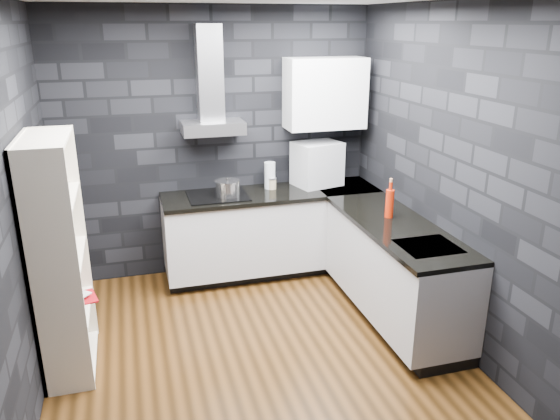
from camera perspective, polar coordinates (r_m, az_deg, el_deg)
name	(u,v)px	position (r m, az deg, el deg)	size (l,w,h in m)	color
ground	(254,344)	(4.67, -2.70, -13.85)	(3.20, 3.20, 0.00)	#472A10
wall_back	(216,144)	(5.64, -6.75, 6.82)	(3.20, 0.05, 2.70)	black
wall_front	(328,284)	(2.64, 5.07, -7.74)	(3.20, 0.05, 2.70)	black
wall_left	(16,208)	(4.07, -25.86, 0.15)	(0.05, 3.20, 2.70)	black
wall_right	(443,173)	(4.71, 16.67, 3.69)	(0.05, 3.20, 2.70)	black
toekick_back	(271,266)	(5.89, -0.97, -5.87)	(2.18, 0.50, 0.10)	black
toekick_right	(395,311)	(5.14, 11.96, -10.29)	(0.50, 1.78, 0.10)	black
counter_back_cab	(272,230)	(5.69, -0.89, -2.11)	(2.20, 0.60, 0.76)	silver
counter_right_cab	(395,269)	(4.93, 11.88, -6.01)	(0.60, 1.80, 0.76)	silver
counter_back_top	(272,194)	(5.54, -0.89, 1.71)	(2.20, 0.62, 0.04)	black
counter_right_top	(397,226)	(4.77, 12.10, -1.67)	(0.62, 1.80, 0.04)	black
counter_corner_top	(344,187)	(5.80, 6.75, 2.38)	(0.62, 0.62, 0.04)	black
hood_body	(213,128)	(5.40, -7.02, 8.54)	(0.60, 0.34, 0.12)	#AAAAAF
hood_chimney	(210,73)	(5.40, -7.37, 13.99)	(0.24, 0.20, 0.90)	#AAAAAF
upper_cabinet	(325,93)	(5.64, 4.72, 12.05)	(0.80, 0.35, 0.70)	white
cooktop	(218,196)	(5.44, -6.52, 1.51)	(0.58, 0.50, 0.01)	black
sink_rim	(428,247)	(4.37, 15.24, -3.71)	(0.44, 0.40, 0.01)	#AAAAAF
pot	(228,189)	(5.39, -5.49, 2.23)	(0.23, 0.23, 0.14)	silver
glass_vase	(270,175)	(5.62, -1.07, 3.64)	(0.11, 0.11, 0.28)	silver
storage_jar	(272,184)	(5.62, -0.84, 2.73)	(0.09, 0.09, 0.10)	tan
utensil_crock	(304,182)	(5.69, 2.57, 2.98)	(0.09, 0.09, 0.12)	silver
appliance_garage	(317,164)	(5.74, 3.90, 4.83)	(0.46, 0.36, 0.46)	silver
red_bottle	(390,204)	(4.88, 11.37, 0.66)	(0.07, 0.07, 0.25)	#A91F08
bookshelf	(60,258)	(4.33, -22.05, -4.64)	(0.34, 0.80, 1.80)	#EDE2CB
fruit_bowl	(57,261)	(4.18, -22.29, -4.97)	(0.23, 0.23, 0.06)	white
book_red	(70,288)	(4.59, -21.12, -7.63)	(0.18, 0.02, 0.25)	#9B0811
book_second	(66,284)	(4.63, -21.46, -7.18)	(0.16, 0.02, 0.21)	#B2B2B2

